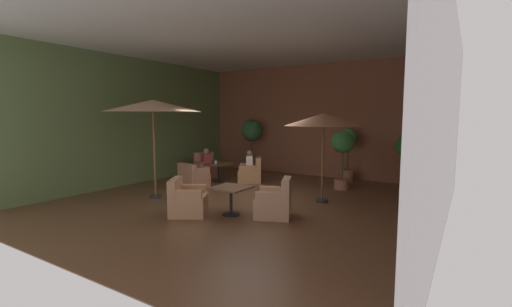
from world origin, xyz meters
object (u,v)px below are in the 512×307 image
armchair_front_right_north (275,203)px  potted_tree_mid_left (252,134)px  cafe_table_front_right (231,193)px  patio_umbrella_tall_red (324,120)px  cafe_table_front_left (219,167)px  potted_tree_left_corner (343,150)px  armchair_front_left_north (193,178)px  armchair_front_left_south (206,169)px  patron_by_window (250,161)px  armchair_front_left_east (251,173)px  armchair_front_right_east (187,201)px  patio_umbrella_center_beige (153,106)px  iced_drink_cup (216,162)px  potted_tree_mid_right (348,148)px  patron_blue_shirt (207,158)px  potted_tree_right_corner (409,155)px

armchair_front_right_north → potted_tree_mid_left: size_ratio=0.47×
armchair_front_right_north → cafe_table_front_right: bearing=-158.5°
patio_umbrella_tall_red → potted_tree_mid_left: (-4.18, 3.07, -0.62)m
cafe_table_front_left → patio_umbrella_tall_red: patio_umbrella_tall_red is taller
cafe_table_front_left → potted_tree_left_corner: size_ratio=0.41×
armchair_front_left_north → armchair_front_left_south: 1.79m
armchair_front_right_north → patron_by_window: 4.18m
cafe_table_front_right → patio_umbrella_tall_red: size_ratio=0.34×
armchair_front_left_east → armchair_front_left_south: size_ratio=1.03×
armchair_front_left_south → armchair_front_right_east: 4.89m
cafe_table_front_left → potted_tree_mid_left: (-0.15, 2.34, 1.01)m
armchair_front_left_south → patio_umbrella_center_beige: bearing=-74.3°
armchair_front_left_south → armchair_front_right_east: size_ratio=0.93×
iced_drink_cup → potted_tree_mid_right: bearing=34.9°
iced_drink_cup → armchair_front_right_north: bearing=-34.1°
patron_blue_shirt → armchair_front_right_north: bearing=-34.0°
armchair_front_left_east → patron_blue_shirt: bearing=-177.5°
armchair_front_left_north → potted_tree_mid_left: (0.03, 3.42, 1.23)m
potted_tree_mid_left → patron_blue_shirt: (-0.79, -1.85, -0.82)m
armchair_front_left_north → patron_blue_shirt: bearing=115.9°
potted_tree_left_corner → patron_by_window: bearing=-169.0°
cafe_table_front_left → potted_tree_right_corner: size_ratio=0.42×
armchair_front_left_north → patron_by_window: bearing=56.3°
cafe_table_front_left → armchair_front_right_east: size_ratio=0.69×
potted_tree_left_corner → potted_tree_right_corner: size_ratio=1.01×
potted_tree_mid_left → potted_tree_right_corner: potted_tree_mid_left is taller
armchair_front_left_south → potted_tree_mid_left: bearing=65.5°
potted_tree_left_corner → patron_by_window: potted_tree_left_corner is taller
patio_umbrella_center_beige → potted_tree_right_corner: bearing=32.1°
armchair_front_left_east → potted_tree_left_corner: 3.19m
cafe_table_front_right → patio_umbrella_center_beige: (-2.76, 0.24, 2.01)m
potted_tree_right_corner → iced_drink_cup: bearing=-169.3°
armchair_front_left_north → cafe_table_front_left: bearing=80.6°
armchair_front_left_east → patio_umbrella_tall_red: 3.81m
patio_umbrella_tall_red → patron_by_window: bearing=157.6°
armchair_front_left_north → potted_tree_mid_right: (3.88, 3.56, 0.88)m
armchair_front_left_east → patron_by_window: bearing=-149.0°
armchair_front_left_south → patio_umbrella_tall_red: size_ratio=0.43×
cafe_table_front_right → iced_drink_cup: (-2.71, 2.85, 0.19)m
armchair_front_left_north → patron_blue_shirt: (-0.76, 1.57, 0.41)m
armchair_front_left_north → armchair_front_right_east: size_ratio=0.80×
patron_blue_shirt → patron_by_window: size_ratio=0.96×
armchair_front_left_east → armchair_front_right_east: 4.16m
potted_tree_right_corner → patron_blue_shirt: bearing=-175.8°
cafe_table_front_left → armchair_front_left_east: 1.13m
armchair_front_left_east → iced_drink_cup: bearing=-144.5°
armchair_front_left_north → potted_tree_right_corner: bearing=18.9°
patron_blue_shirt → potted_tree_mid_left: bearing=66.8°
armchair_front_left_south → armchair_front_right_east: bearing=-55.0°
iced_drink_cup → armchair_front_left_north: bearing=-99.1°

